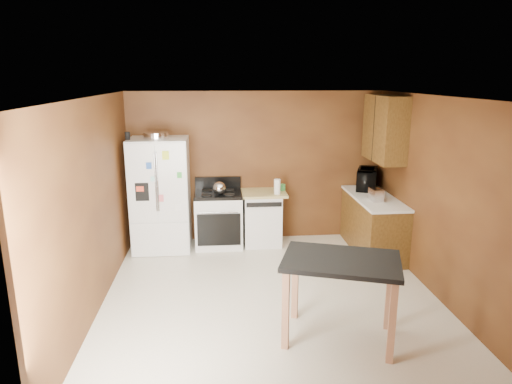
{
  "coord_description": "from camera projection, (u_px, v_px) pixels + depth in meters",
  "views": [
    {
      "loc": [
        -0.65,
        -5.25,
        2.73
      ],
      "look_at": [
        -0.12,
        0.85,
        1.17
      ],
      "focal_mm": 32.0,
      "sensor_mm": 36.0,
      "label": 1
    }
  ],
  "objects": [
    {
      "name": "wall_front",
      "position": [
        309.0,
        286.0,
        3.31
      ],
      "size": [
        4.2,
        0.0,
        4.2
      ],
      "primitive_type": "plane",
      "rotation": [
        -1.57,
        0.0,
        0.0
      ],
      "color": "brown",
      "rests_on": "ground"
    },
    {
      "name": "kettle",
      "position": [
        219.0,
        188.0,
        7.24
      ],
      "size": [
        0.21,
        0.21,
        0.21
      ],
      "primitive_type": "sphere",
      "color": "silver",
      "rests_on": "gas_range"
    },
    {
      "name": "paper_towel",
      "position": [
        277.0,
        187.0,
        7.31
      ],
      "size": [
        0.13,
        0.13,
        0.24
      ],
      "primitive_type": "cylinder",
      "rotation": [
        0.0,
        0.0,
        0.36
      ],
      "color": "white",
      "rests_on": "dishwasher"
    },
    {
      "name": "green_canister",
      "position": [
        282.0,
        187.0,
        7.55
      ],
      "size": [
        0.11,
        0.11,
        0.1
      ],
      "primitive_type": "cylinder",
      "rotation": [
        0.0,
        0.0,
        0.24
      ],
      "color": "green",
      "rests_on": "dishwasher"
    },
    {
      "name": "toaster",
      "position": [
        376.0,
        195.0,
        6.89
      ],
      "size": [
        0.17,
        0.26,
        0.18
      ],
      "primitive_type": "cube",
      "rotation": [
        0.0,
        0.0,
        0.05
      ],
      "color": "silver",
      "rests_on": "right_cabinets"
    },
    {
      "name": "island",
      "position": [
        341.0,
        272.0,
        4.72
      ],
      "size": [
        1.38,
        1.13,
        0.91
      ],
      "color": "black",
      "rests_on": "ground"
    },
    {
      "name": "wall_right",
      "position": [
        439.0,
        199.0,
        5.66
      ],
      "size": [
        0.0,
        4.5,
        4.5
      ],
      "primitive_type": "plane",
      "rotation": [
        1.57,
        0.0,
        -1.57
      ],
      "color": "brown",
      "rests_on": "ground"
    },
    {
      "name": "gas_range",
      "position": [
        219.0,
        218.0,
        7.49
      ],
      "size": [
        0.76,
        0.68,
        1.1
      ],
      "color": "white",
      "rests_on": "ground"
    },
    {
      "name": "ceiling",
      "position": [
        273.0,
        97.0,
        5.18
      ],
      "size": [
        4.5,
        4.5,
        0.0
      ],
      "primitive_type": "plane",
      "rotation": [
        3.14,
        0.0,
        0.0
      ],
      "color": "white",
      "rests_on": "ground"
    },
    {
      "name": "wall_back",
      "position": [
        256.0,
        167.0,
        7.66
      ],
      "size": [
        4.2,
        0.0,
        4.2
      ],
      "primitive_type": "plane",
      "rotation": [
        1.57,
        0.0,
        0.0
      ],
      "color": "brown",
      "rests_on": "ground"
    },
    {
      "name": "pen_cup",
      "position": [
        127.0,
        136.0,
        6.86
      ],
      "size": [
        0.08,
        0.08,
        0.12
      ],
      "primitive_type": "cylinder",
      "color": "black",
      "rests_on": "refrigerator"
    },
    {
      "name": "floor",
      "position": [
        271.0,
        297.0,
        5.8
      ],
      "size": [
        4.5,
        4.5,
        0.0
      ],
      "primitive_type": "plane",
      "color": "silver",
      "rests_on": "ground"
    },
    {
      "name": "microwave",
      "position": [
        367.0,
        180.0,
        7.57
      ],
      "size": [
        0.57,
        0.67,
        0.31
      ],
      "primitive_type": "imported",
      "rotation": [
        0.0,
        0.0,
        1.18
      ],
      "color": "black",
      "rests_on": "right_cabinets"
    },
    {
      "name": "refrigerator",
      "position": [
        161.0,
        195.0,
        7.24
      ],
      "size": [
        0.9,
        0.8,
        1.8
      ],
      "color": "white",
      "rests_on": "ground"
    },
    {
      "name": "wall_left",
      "position": [
        93.0,
        207.0,
        5.31
      ],
      "size": [
        0.0,
        4.5,
        4.5
      ],
      "primitive_type": "plane",
      "rotation": [
        1.57,
        0.0,
        1.57
      ],
      "color": "brown",
      "rests_on": "ground"
    },
    {
      "name": "roasting_pan",
      "position": [
        156.0,
        135.0,
        6.98
      ],
      "size": [
        0.39,
        0.39,
        0.1
      ],
      "primitive_type": "cylinder",
      "color": "silver",
      "rests_on": "refrigerator"
    },
    {
      "name": "dishwasher",
      "position": [
        262.0,
        217.0,
        7.57
      ],
      "size": [
        0.78,
        0.63,
        0.89
      ],
      "color": "white",
      "rests_on": "ground"
    },
    {
      "name": "right_cabinets",
      "position": [
        376.0,
        196.0,
        7.15
      ],
      "size": [
        0.63,
        1.58,
        2.45
      ],
      "color": "brown",
      "rests_on": "ground"
    }
  ]
}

